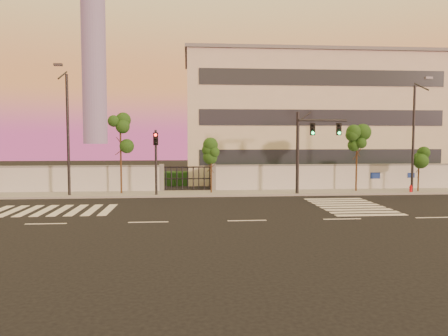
{
  "coord_description": "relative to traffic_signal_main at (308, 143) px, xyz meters",
  "views": [
    {
      "loc": [
        -3.02,
        -21.89,
        4.26
      ],
      "look_at": [
        -0.68,
        6.0,
        2.29
      ],
      "focal_mm": 35.0,
      "sensor_mm": 36.0,
      "label": 1
    }
  ],
  "objects": [
    {
      "name": "hedge_row",
      "position": [
        -4.6,
        5.39,
        -3.03
      ],
      "size": [
        41.0,
        4.25,
        1.8
      ],
      "color": "black",
      "rests_on": "ground"
    },
    {
      "name": "streetlight_east",
      "position": [
        8.06,
        -0.05,
        0.74
      ],
      "size": [
        0.51,
        2.04,
        8.49
      ],
      "color": "black",
      "rests_on": "ground"
    },
    {
      "name": "ground",
      "position": [
        -5.76,
        -9.35,
        -3.85
      ],
      "size": [
        120.0,
        120.0,
        0.0
      ],
      "primitive_type": "plane",
      "color": "black",
      "rests_on": "ground"
    },
    {
      "name": "street_tree_c",
      "position": [
        -13.62,
        1.22,
        0.56
      ],
      "size": [
        1.59,
        1.27,
        6.0
      ],
      "color": "#382314",
      "rests_on": "ground"
    },
    {
      "name": "fire_hydrant",
      "position": [
        7.99,
        0.1,
        -3.5
      ],
      "size": [
        0.27,
        0.26,
        0.69
      ],
      "rotation": [
        0.0,
        0.0,
        0.34
      ],
      "color": "red",
      "rests_on": "ground"
    },
    {
      "name": "perimeter_wall",
      "position": [
        -5.66,
        2.65,
        -2.78
      ],
      "size": [
        60.0,
        0.36,
        2.2
      ],
      "color": "silver",
      "rests_on": "ground"
    },
    {
      "name": "institutional_building",
      "position": [
        3.24,
        12.63,
        2.31
      ],
      "size": [
        24.4,
        12.4,
        12.25
      ],
      "color": "beige",
      "rests_on": "ground"
    },
    {
      "name": "road_markings",
      "position": [
        -7.34,
        -5.59,
        -3.84
      ],
      "size": [
        57.0,
        7.62,
        0.02
      ],
      "color": "silver",
      "rests_on": "ground"
    },
    {
      "name": "traffic_signal_secondary",
      "position": [
        -11.02,
        0.13,
        -0.81
      ],
      "size": [
        0.37,
        0.35,
        4.79
      ],
      "rotation": [
        0.0,
        0.0,
        0.13
      ],
      "color": "black",
      "rests_on": "ground"
    },
    {
      "name": "sidewalk",
      "position": [
        -5.76,
        1.15,
        -3.77
      ],
      "size": [
        60.0,
        3.0,
        0.15
      ],
      "primitive_type": "cube",
      "color": "gray",
      "rests_on": "ground"
    },
    {
      "name": "street_tree_d",
      "position": [
        -7.01,
        1.05,
        -0.83
      ],
      "size": [
        1.4,
        1.12,
        4.1
      ],
      "color": "#382314",
      "rests_on": "ground"
    },
    {
      "name": "street_tree_e",
      "position": [
        4.17,
        1.18,
        -0.22
      ],
      "size": [
        1.59,
        1.27,
        4.93
      ],
      "color": "#382314",
      "rests_on": "ground"
    },
    {
      "name": "traffic_signal_main",
      "position": [
        0.0,
        0.0,
        0.0
      ],
      "size": [
        3.84,
        0.62,
        6.09
      ],
      "rotation": [
        0.0,
        0.0,
        0.12
      ],
      "color": "black",
      "rests_on": "ground"
    },
    {
      "name": "street_tree_f",
      "position": [
        8.81,
        0.57,
        -1.37
      ],
      "size": [
        1.38,
        1.1,
        3.36
      ],
      "color": "#382314",
      "rests_on": "ground"
    },
    {
      "name": "distant_skyscraper",
      "position": [
        -70.76,
        270.65,
        58.14
      ],
      "size": [
        16.0,
        16.0,
        118.0
      ],
      "color": "slate",
      "rests_on": "ground"
    },
    {
      "name": "streetlight_west",
      "position": [
        -17.19,
        0.26,
        1.06
      ],
      "size": [
        0.54,
        2.19,
        9.09
      ],
      "color": "black",
      "rests_on": "ground"
    }
  ]
}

